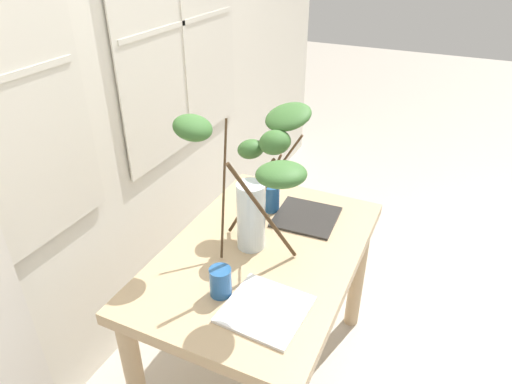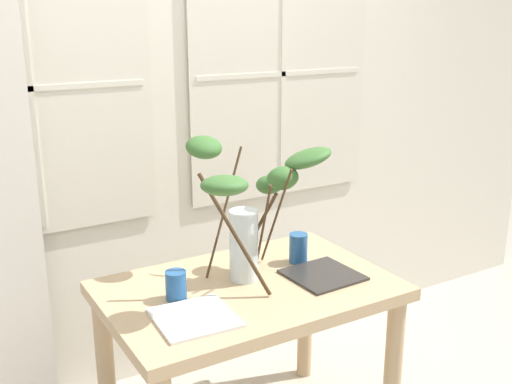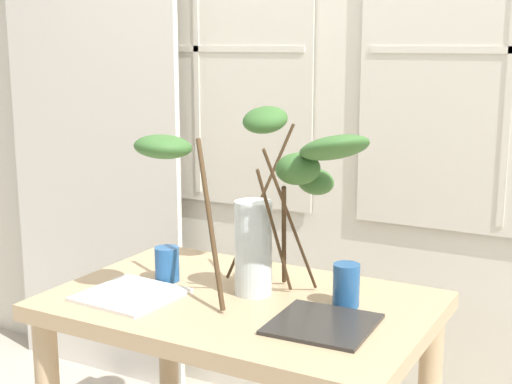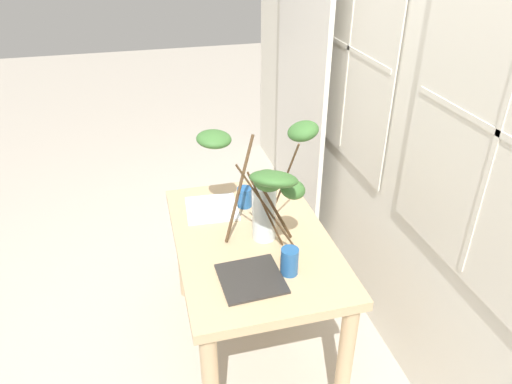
{
  "view_description": "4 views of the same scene",
  "coord_description": "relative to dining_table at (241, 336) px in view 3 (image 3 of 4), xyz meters",
  "views": [
    {
      "loc": [
        -1.37,
        -0.61,
        1.88
      ],
      "look_at": [
        0.04,
        0.04,
        0.98
      ],
      "focal_mm": 32.27,
      "sensor_mm": 36.0,
      "label": 1
    },
    {
      "loc": [
        -1.11,
        -1.93,
        1.77
      ],
      "look_at": [
        0.05,
        0.02,
        1.1
      ],
      "focal_mm": 43.29,
      "sensor_mm": 36.0,
      "label": 2
    },
    {
      "loc": [
        1.03,
        -1.78,
        1.48
      ],
      "look_at": [
        0.02,
        0.05,
        1.05
      ],
      "focal_mm": 50.42,
      "sensor_mm": 36.0,
      "label": 3
    },
    {
      "loc": [
        1.85,
        -0.46,
        2.1
      ],
      "look_at": [
        -0.03,
        0.03,
        0.97
      ],
      "focal_mm": 33.43,
      "sensor_mm": 36.0,
      "label": 4
    }
  ],
  "objects": [
    {
      "name": "dining_table",
      "position": [
        0.0,
        0.0,
        0.0
      ],
      "size": [
        1.12,
        0.74,
        0.73
      ],
      "color": "tan",
      "rests_on": "ground"
    },
    {
      "name": "curtain_sheer_side",
      "position": [
        -1.1,
        0.61,
        0.61
      ],
      "size": [
        0.91,
        0.03,
        2.45
      ],
      "primitive_type": "cube",
      "color": "silver",
      "rests_on": "ground"
    },
    {
      "name": "back_wall_with_windows",
      "position": [
        -0.0,
        0.78,
        0.75
      ],
      "size": [
        5.11,
        0.14,
        2.72
      ],
      "color": "silver",
      "rests_on": "ground"
    },
    {
      "name": "vase_with_branches",
      "position": [
        0.05,
        0.05,
        0.45
      ],
      "size": [
        0.69,
        0.61,
        0.57
      ],
      "color": "silver",
      "rests_on": "dining_table"
    },
    {
      "name": "drinking_glass_blue_right",
      "position": [
        0.3,
        0.09,
        0.18
      ],
      "size": [
        0.08,
        0.08,
        0.13
      ],
      "primitive_type": "cylinder",
      "color": "#235693",
      "rests_on": "dining_table"
    },
    {
      "name": "plate_square_right",
      "position": [
        0.3,
        -0.08,
        0.13
      ],
      "size": [
        0.28,
        0.28,
        0.01
      ],
      "primitive_type": "cube",
      "rotation": [
        0.0,
        0.0,
        0.04
      ],
      "color": "#2D2B28",
      "rests_on": "dining_table"
    },
    {
      "name": "plate_square_left",
      "position": [
        -0.3,
        -0.15,
        0.13
      ],
      "size": [
        0.29,
        0.29,
        0.01
      ],
      "primitive_type": "cube",
      "rotation": [
        0.0,
        0.0,
        -0.06
      ],
      "color": "white",
      "rests_on": "dining_table"
    },
    {
      "name": "drinking_glass_blue_left",
      "position": [
        -0.29,
        0.03,
        0.18
      ],
      "size": [
        0.08,
        0.08,
        0.11
      ],
      "primitive_type": "cylinder",
      "color": "#235693",
      "rests_on": "dining_table"
    }
  ]
}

